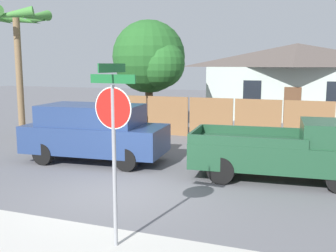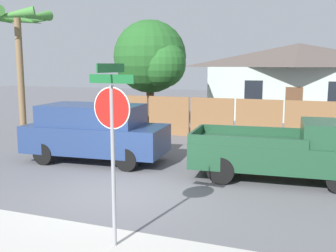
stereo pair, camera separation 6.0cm
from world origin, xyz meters
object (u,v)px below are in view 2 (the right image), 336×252
Objects in this scene: house at (298,79)px; oak_tree at (152,58)px; stop_sign at (112,125)px; red_suv at (95,131)px; orange_pickup at (288,151)px; palm_tree at (18,28)px.

oak_tree is (-6.68, -6.97, 1.19)m from house.
red_suv is at bearing 129.10° from stop_sign.
stop_sign is at bearing -60.79° from red_suv.
stop_sign is (4.62, -12.61, -1.34)m from oak_tree.
orange_pickup is (0.51, -14.26, -1.49)m from house.
house is at bearing 46.19° from oak_tree.
oak_tree is 7.80m from red_suv.
oak_tree is at bearing 93.14° from red_suv.
red_suv is (1.03, -7.32, -2.50)m from oak_tree.
red_suv is 0.95× the size of orange_pickup.
orange_pickup is at bearing -4.69° from red_suv.
oak_tree is 1.08× the size of orange_pickup.
oak_tree is at bearing 51.36° from palm_tree.
oak_tree reaches higher than red_suv.
palm_tree is at bearing 143.37° from stop_sign.
oak_tree is at bearing 129.70° from orange_pickup.
oak_tree is 1.14× the size of red_suv.
palm_tree reaches higher than stop_sign.
orange_pickup is at bearing -45.41° from oak_tree.
stop_sign is at bearing -120.71° from orange_pickup.
palm_tree reaches higher than orange_pickup.
red_suv is (-5.65, -14.28, -1.31)m from house.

